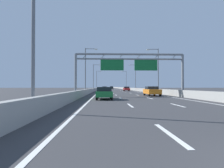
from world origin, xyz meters
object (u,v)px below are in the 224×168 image
(streetlamp_left_near, at_px, (38,15))
(streetlamp_left_mid, at_px, (86,68))
(streetlamp_right_far, at_px, (135,76))
(red_car, at_px, (127,89))
(sign_gantry, at_px, (130,64))
(green_car, at_px, (104,93))
(streetlamp_left_distant, at_px, (97,79))
(silver_car, at_px, (105,88))
(streetlamp_left_far, at_px, (94,76))
(orange_car, at_px, (152,91))
(blue_car, at_px, (104,88))
(black_car, at_px, (111,88))
(streetlamp_right_distant, at_px, (126,79))
(streetlamp_right_mid, at_px, (157,68))

(streetlamp_left_near, distance_m, streetlamp_left_mid, 30.51)
(streetlamp_right_far, bearing_deg, streetlamp_left_mid, -116.07)
(red_car, bearing_deg, sign_gantry, -95.68)
(streetlamp_left_near, relative_size, green_car, 2.07)
(streetlamp_left_distant, xyz_separation_m, red_car, (10.82, -39.67, -4.66))
(streetlamp_left_near, distance_m, silver_car, 59.26)
(streetlamp_left_far, height_order, orange_car, streetlamp_left_far)
(blue_car, relative_size, green_car, 0.93)
(streetlamp_left_far, bearing_deg, black_car, 77.98)
(streetlamp_right_distant, bearing_deg, black_car, 143.49)
(streetlamp_right_mid, height_order, black_car, streetlamp_right_mid)
(silver_car, bearing_deg, streetlamp_left_far, 151.64)
(sign_gantry, height_order, streetlamp_left_far, streetlamp_left_far)
(black_car, height_order, orange_car, black_car)
(sign_gantry, distance_m, streetlamp_right_distant, 73.96)
(streetlamp_right_far, relative_size, blue_car, 2.21)
(streetlamp_right_mid, distance_m, streetlamp_right_distant, 61.03)
(streetlamp_left_near, bearing_deg, silver_car, 86.27)
(streetlamp_left_near, relative_size, silver_car, 2.13)
(red_car, bearing_deg, orange_car, -89.59)
(streetlamp_left_near, height_order, streetlamp_left_far, same)
(streetlamp_right_mid, relative_size, silver_car, 2.13)
(streetlamp_left_far, height_order, streetlamp_left_distant, same)
(orange_car, bearing_deg, streetlamp_left_far, 104.80)
(streetlamp_right_distant, relative_size, black_car, 2.25)
(streetlamp_left_near, xyz_separation_m, streetlamp_left_far, (0.00, 61.03, 0.00))
(streetlamp_right_distant, relative_size, orange_car, 2.16)
(streetlamp_right_distant, bearing_deg, streetlamp_left_mid, -103.75)
(streetlamp_left_distant, relative_size, red_car, 2.22)
(red_car, bearing_deg, silver_car, 134.53)
(red_car, relative_size, orange_car, 0.97)
(streetlamp_left_near, relative_size, streetlamp_left_distant, 1.00)
(streetlamp_left_far, bearing_deg, green_car, -85.75)
(streetlamp_left_far, xyz_separation_m, silver_car, (3.85, -2.08, -4.66))
(streetlamp_left_mid, distance_m, silver_car, 29.07)
(sign_gantry, relative_size, streetlamp_right_far, 1.71)
(streetlamp_left_far, xyz_separation_m, orange_car, (11.05, -41.82, -4.64))
(streetlamp_right_far, bearing_deg, red_car, -114.19)
(sign_gantry, xyz_separation_m, silver_car, (-3.60, 40.99, -4.07))
(streetlamp_right_far, xyz_separation_m, orange_car, (-3.88, -41.82, -4.64))
(streetlamp_left_mid, relative_size, orange_car, 2.16)
(sign_gantry, xyz_separation_m, streetlamp_right_distant, (7.49, 73.58, 0.59))
(sign_gantry, bearing_deg, streetlamp_right_distant, 84.19)
(green_car, height_order, black_car, black_car)
(blue_car, xyz_separation_m, black_car, (3.80, 12.61, 0.03))
(streetlamp_left_mid, height_order, streetlamp_left_distant, same)
(sign_gantry, xyz_separation_m, streetlamp_right_far, (7.49, 43.06, 0.59))
(green_car, xyz_separation_m, orange_car, (7.34, 8.09, 0.03))
(green_car, bearing_deg, silver_car, 89.84)
(streetlamp_left_far, bearing_deg, streetlamp_left_distant, 90.00)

